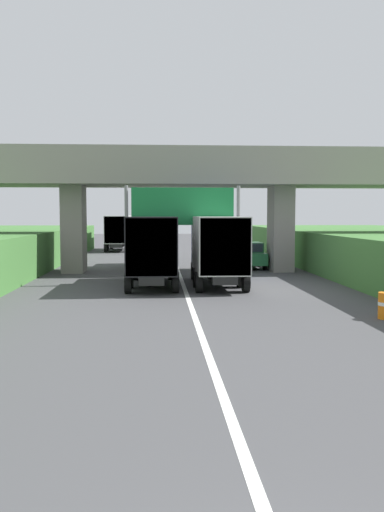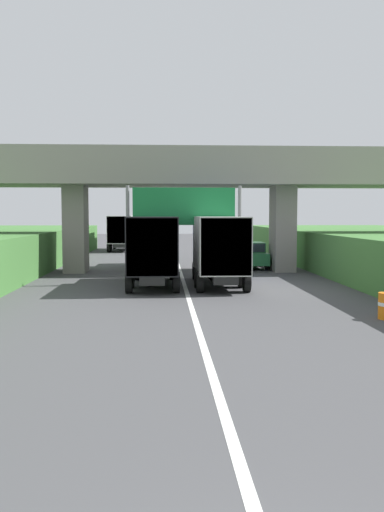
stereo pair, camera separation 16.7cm
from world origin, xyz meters
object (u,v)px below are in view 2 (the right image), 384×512
(truck_blue, at_px, (218,247))
(truck_white, at_px, (122,231))
(truck_black, at_px, (153,247))
(overhead_highway_sign, at_px, (184,212))
(truck_silver, at_px, (154,239))
(car_green, at_px, (251,255))

(truck_blue, relative_size, truck_white, 1.00)
(truck_black, bearing_deg, overhead_highway_sign, 33.78)
(truck_silver, bearing_deg, overhead_highway_sign, -79.03)
(overhead_highway_sign, distance_m, truck_blue, 2.60)
(overhead_highway_sign, xyz_separation_m, truck_silver, (-1.64, 8.46, -1.73))
(truck_white, height_order, truck_black, same)
(truck_blue, xyz_separation_m, car_green, (3.10, 9.00, -1.08))
(truck_silver, bearing_deg, car_green, -4.22)
(overhead_highway_sign, xyz_separation_m, truck_white, (-5.14, 26.48, -1.73))
(truck_black, distance_m, car_green, 11.06)
(car_green, bearing_deg, truck_silver, 175.78)
(overhead_highway_sign, distance_m, truck_black, 2.54)
(overhead_highway_sign, relative_size, truck_black, 0.81)
(truck_silver, distance_m, truck_black, 9.49)
(truck_black, relative_size, car_green, 1.78)
(truck_black, xyz_separation_m, car_green, (6.30, 9.02, -1.08))
(truck_white, xyz_separation_m, truck_black, (3.60, -27.51, 0.00))
(truck_white, bearing_deg, car_green, -61.84)
(truck_blue, distance_m, truck_black, 3.20)
(overhead_highway_sign, xyz_separation_m, truck_black, (-1.54, -1.03, -1.73))
(overhead_highway_sign, relative_size, truck_white, 0.81)
(overhead_highway_sign, xyz_separation_m, car_green, (4.76, 7.99, -2.80))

